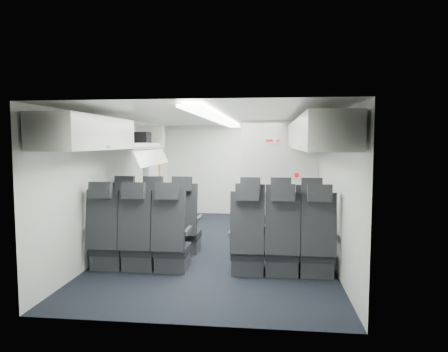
% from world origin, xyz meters
% --- Properties ---
extents(cabin_shell, '(3.41, 6.01, 2.16)m').
position_xyz_m(cabin_shell, '(0.00, 0.00, 1.12)').
color(cabin_shell, black).
rests_on(cabin_shell, ground).
extents(seat_row_front, '(3.33, 0.56, 1.24)m').
position_xyz_m(seat_row_front, '(-0.00, -0.53, 0.40)').
color(seat_row_front, black).
rests_on(seat_row_front, cabin_shell).
extents(seat_row_mid, '(3.33, 0.56, 1.24)m').
position_xyz_m(seat_row_mid, '(-0.00, -1.43, 0.40)').
color(seat_row_mid, black).
rests_on(seat_row_mid, cabin_shell).
extents(overhead_bin_left_rear, '(0.53, 1.80, 0.40)m').
position_xyz_m(overhead_bin_left_rear, '(-1.40, -2.00, 1.86)').
color(overhead_bin_left_rear, silver).
rests_on(overhead_bin_left_rear, cabin_shell).
extents(overhead_bin_left_front_open, '(0.64, 1.70, 0.72)m').
position_xyz_m(overhead_bin_left_front_open, '(-1.44, -0.25, 1.74)').
color(overhead_bin_left_front_open, '#9E9E93').
rests_on(overhead_bin_left_front_open, cabin_shell).
extents(overhead_bin_right_rear, '(0.53, 1.80, 0.40)m').
position_xyz_m(overhead_bin_right_rear, '(1.40, -2.00, 1.86)').
color(overhead_bin_right_rear, silver).
rests_on(overhead_bin_right_rear, cabin_shell).
extents(overhead_bin_right_front, '(0.53, 1.70, 0.40)m').
position_xyz_m(overhead_bin_right_front, '(1.40, -0.25, 1.86)').
color(overhead_bin_right_front, silver).
rests_on(overhead_bin_right_front, cabin_shell).
extents(bulkhead_partition, '(1.40, 0.15, 2.13)m').
position_xyz_m(bulkhead_partition, '(0.98, 0.80, 1.08)').
color(bulkhead_partition, silver).
rests_on(bulkhead_partition, cabin_shell).
extents(galley_unit, '(0.85, 0.52, 1.90)m').
position_xyz_m(galley_unit, '(0.95, 2.72, 0.95)').
color(galley_unit, '#939399').
rests_on(galley_unit, cabin_shell).
extents(boarding_door, '(0.12, 1.27, 1.86)m').
position_xyz_m(boarding_door, '(-1.64, 1.55, 0.95)').
color(boarding_door, silver).
rests_on(boarding_door, cabin_shell).
extents(flight_attendant, '(0.63, 0.74, 1.71)m').
position_xyz_m(flight_attendant, '(0.43, 1.52, 0.86)').
color(flight_attendant, black).
rests_on(flight_attendant, ground).
extents(carry_on_bag, '(0.40, 0.28, 0.24)m').
position_xyz_m(carry_on_bag, '(-1.43, -0.04, 1.80)').
color(carry_on_bag, black).
rests_on(carry_on_bag, overhead_bin_left_front_open).
extents(papers, '(0.20, 0.03, 0.14)m').
position_xyz_m(papers, '(0.62, 1.47, 1.00)').
color(papers, white).
rests_on(papers, flight_attendant).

